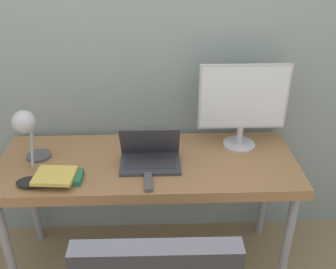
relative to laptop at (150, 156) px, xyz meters
name	(u,v)px	position (x,y,z in m)	size (l,w,h in m)	color
wall_back	(146,48)	(-0.02, 0.40, 0.48)	(8.00, 0.05, 2.60)	gray
desk	(148,171)	(-0.02, 0.03, -0.12)	(1.65, 0.61, 0.77)	#996B42
laptop	(150,156)	(0.00, 0.00, 0.00)	(0.32, 0.22, 0.21)	#38383D
monitor	(243,102)	(0.52, 0.18, 0.23)	(0.50, 0.19, 0.50)	#B7B7BC
desk_lamp	(26,128)	(-0.63, -0.02, 0.19)	(0.13, 0.25, 0.34)	#4C4C51
book_stack	(57,177)	(-0.47, -0.15, -0.02)	(0.25, 0.18, 0.05)	#286B47
tv_remote	(148,182)	(-0.01, -0.19, -0.04)	(0.05, 0.15, 0.02)	#4C4C51
game_controller	(32,182)	(-0.59, -0.18, -0.03)	(0.16, 0.09, 0.04)	black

